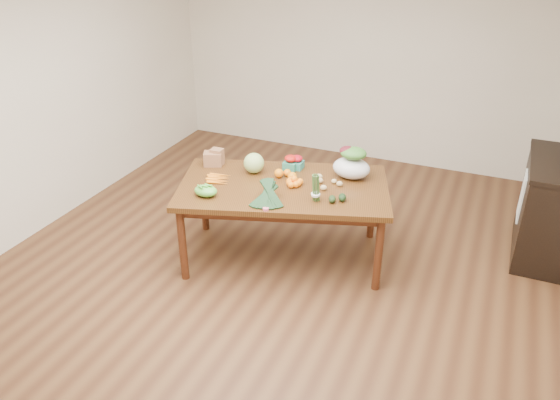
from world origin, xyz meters
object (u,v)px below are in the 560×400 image
at_px(dining_table, 283,222).
at_px(asparagus_bundle, 316,188).
at_px(paper_bag, 213,157).
at_px(cabinet, 550,209).
at_px(salad_bag, 352,164).
at_px(cabbage, 254,163).
at_px(mandarin_cluster, 294,181).
at_px(kale_bunch, 267,196).

relative_size(dining_table, asparagus_bundle, 7.34).
bearing_deg(paper_bag, asparagus_bundle, -15.16).
height_order(cabinet, salad_bag, salad_bag).
height_order(dining_table, paper_bag, paper_bag).
xyz_separation_m(cabinet, cabbage, (-2.59, -0.88, 0.37)).
height_order(cabbage, asparagus_bundle, asparagus_bundle).
xyz_separation_m(cabbage, salad_bag, (0.86, 0.24, 0.04)).
height_order(dining_table, cabinet, cabinet).
bearing_deg(cabinet, cabbage, -161.15).
bearing_deg(mandarin_cluster, asparagus_bundle, -37.11).
height_order(mandarin_cluster, salad_bag, salad_bag).
height_order(cabinet, cabbage, cabinet).
relative_size(cabbage, kale_bunch, 0.47).
relative_size(dining_table, salad_bag, 5.39).
distance_m(cabbage, mandarin_cluster, 0.46).
bearing_deg(salad_bag, cabbage, -164.09).
distance_m(cabinet, asparagus_bundle, 2.26).
relative_size(dining_table, mandarin_cluster, 10.20).
height_order(cabinet, asparagus_bundle, asparagus_bundle).
height_order(cabbage, kale_bunch, cabbage).
relative_size(cabinet, salad_bag, 3.00).
distance_m(paper_bag, salad_bag, 1.31).
bearing_deg(salad_bag, cabinet, 20.27).
bearing_deg(paper_bag, salad_bag, 10.88).
distance_m(paper_bag, cabbage, 0.43).
xyz_separation_m(cabinet, paper_bag, (-3.02, -0.89, 0.36)).
xyz_separation_m(kale_bunch, salad_bag, (0.49, 0.76, 0.05)).
bearing_deg(paper_bag, kale_bunch, -33.03).
bearing_deg(cabbage, salad_bag, 15.91).
distance_m(dining_table, kale_bunch, 0.60).
bearing_deg(cabinet, paper_bag, -163.62).
xyz_separation_m(paper_bag, kale_bunch, (0.80, -0.52, 0.00)).
bearing_deg(kale_bunch, asparagus_bundle, 12.87).
bearing_deg(kale_bunch, cabbage, 107.42).
relative_size(paper_bag, mandarin_cluster, 1.25).
relative_size(asparagus_bundle, salad_bag, 0.73).
xyz_separation_m(asparagus_bundle, salad_bag, (0.14, 0.56, 0.01)).
distance_m(dining_table, cabbage, 0.60).
bearing_deg(dining_table, mandarin_cluster, 0.72).
distance_m(dining_table, paper_bag, 0.91).
bearing_deg(paper_bag, mandarin_cluster, -6.74).
xyz_separation_m(kale_bunch, asparagus_bundle, (0.35, 0.21, 0.05)).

